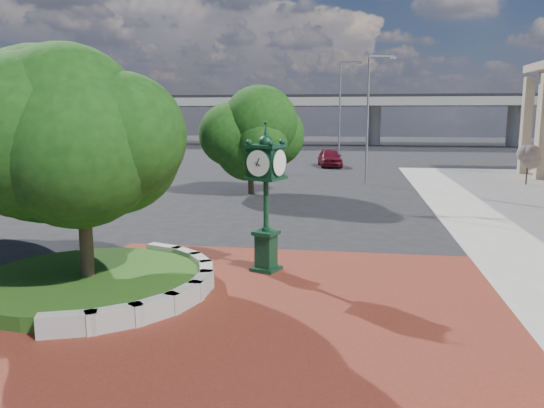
{
  "coord_description": "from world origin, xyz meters",
  "views": [
    {
      "loc": [
        2.12,
        -13.0,
        4.77
      ],
      "look_at": [
        -0.14,
        1.5,
        2.26
      ],
      "focal_mm": 35.0,
      "sensor_mm": 36.0,
      "label": 1
    }
  ],
  "objects_px": {
    "post_clock": "(266,192)",
    "street_lamp_near": "(371,110)",
    "parked_car": "(330,158)",
    "street_lamp_far": "(342,102)"
  },
  "relations": [
    {
      "from": "post_clock",
      "to": "street_lamp_far",
      "type": "bearing_deg",
      "value": 88.38
    },
    {
      "from": "parked_car",
      "to": "street_lamp_far",
      "type": "relative_size",
      "value": 0.47
    },
    {
      "from": "street_lamp_near",
      "to": "street_lamp_far",
      "type": "xyz_separation_m",
      "value": [
        -2.41,
        19.81,
        0.88
      ]
    },
    {
      "from": "post_clock",
      "to": "street_lamp_near",
      "type": "bearing_deg",
      "value": 80.5
    },
    {
      "from": "post_clock",
      "to": "parked_car",
      "type": "bearing_deg",
      "value": 89.38
    },
    {
      "from": "post_clock",
      "to": "street_lamp_far",
      "type": "height_order",
      "value": "street_lamp_far"
    },
    {
      "from": "post_clock",
      "to": "parked_car",
      "type": "distance_m",
      "value": 33.14
    },
    {
      "from": "post_clock",
      "to": "street_lamp_near",
      "type": "xyz_separation_m",
      "value": [
        3.58,
        21.37,
        2.57
      ]
    },
    {
      "from": "street_lamp_near",
      "to": "post_clock",
      "type": "bearing_deg",
      "value": -99.5
    },
    {
      "from": "post_clock",
      "to": "parked_car",
      "type": "height_order",
      "value": "post_clock"
    }
  ]
}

